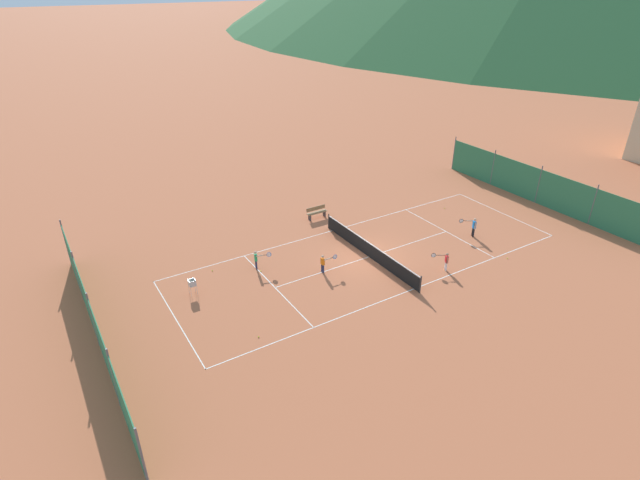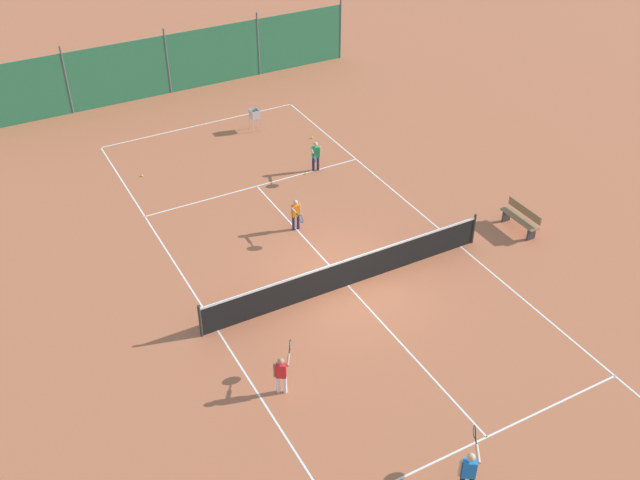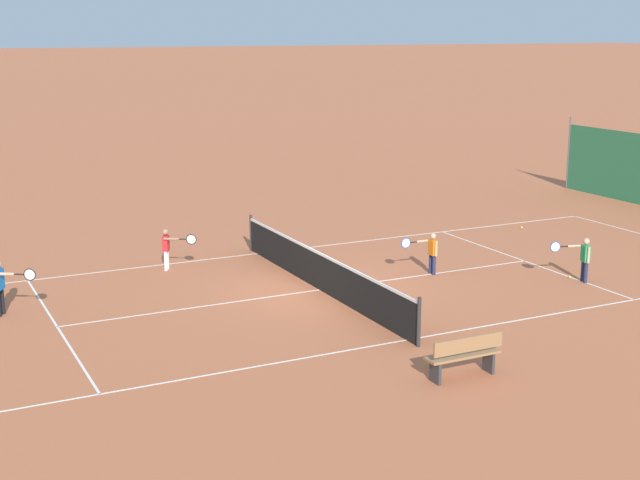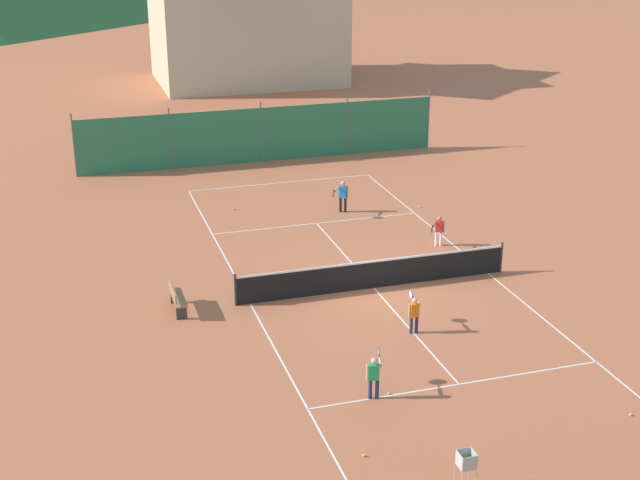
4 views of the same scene
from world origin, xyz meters
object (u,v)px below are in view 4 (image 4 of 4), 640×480
Objects in this scene: tennis_ball_by_net_left at (234,209)px; player_far_service at (414,312)px; tennis_ball_alley_left at (631,415)px; ball_hopper at (467,462)px; player_near_service at (342,194)px; tennis_net at (374,274)px; player_near_baseline at (439,229)px; tennis_ball_service_box at (420,207)px; tennis_ball_mid_court at (364,455)px; tennis_ball_by_net_right at (389,393)px; courtside_bench at (177,297)px; player_far_baseline at (374,374)px.

player_far_service is at bearing -77.22° from tennis_ball_by_net_left.
tennis_ball_alley_left is 5.34m from ball_hopper.
player_near_service is 19.63× the size of tennis_ball_alley_left.
ball_hopper is at bearing -99.58° from tennis_net.
player_near_baseline is 8.79m from tennis_ball_by_net_left.
player_near_service is 16.49m from tennis_ball_alley_left.
player_near_baseline is at bearing 60.14° from player_far_service.
tennis_ball_mid_court is at bearing -117.10° from tennis_ball_service_box.
tennis_ball_alley_left is at bearing -83.05° from player_near_service.
player_near_baseline reaches higher than tennis_ball_by_net_right.
player_far_service is 1.25× the size of ball_hopper.
player_near_service is 10.56m from courtside_bench.
tennis_net is 3.28m from player_far_service.
player_far_service is at bearing 57.43° from tennis_ball_mid_court.
tennis_net is 7.09× the size of player_near_service.
tennis_net is 139.09× the size of tennis_ball_service_box.
tennis_ball_alley_left is 5.92m from tennis_ball_by_net_right.
player_near_baseline is 11.84m from tennis_ball_alley_left.
tennis_ball_by_net_left is at bearing 87.75° from tennis_ball_mid_court.
player_near_service is (3.71, 13.70, 0.08)m from player_far_baseline.
courtside_bench reaches higher than tennis_ball_by_net_left.
ball_hopper reaches higher than courtside_bench.
tennis_ball_service_box is at bearing 85.68° from tennis_ball_alley_left.
player_near_service reaches higher than player_near_baseline.
player_far_baseline is 15.32m from tennis_ball_by_net_left.
player_far_baseline is 17.50× the size of tennis_ball_alley_left.
player_far_service is 0.74× the size of courtside_bench.
player_far_service is (0.02, -3.27, 0.15)m from tennis_net.
tennis_ball_service_box and tennis_ball_by_net_right have the same top height.
player_near_baseline is 10.66m from tennis_ball_by_net_right.
player_far_baseline is 4.09m from ball_hopper.
player_far_service reaches higher than tennis_ball_service_box.
player_near_service is (1.35, 10.63, 0.10)m from player_far_service.
tennis_ball_by_net_right is (0.83, -15.28, 0.00)m from tennis_ball_by_net_left.
ball_hopper is 11.50m from courtside_bench.
tennis_net reaches higher than tennis_ball_alley_left.
tennis_net is 8.27× the size of player_far_service.
ball_hopper reaches higher than tennis_ball_by_net_left.
player_near_baseline is 14.22m from ball_hopper.
tennis_net reaches higher than tennis_ball_service_box.
tennis_ball_service_box is at bearing 75.74° from player_near_baseline.
player_near_baseline is 1.26× the size of ball_hopper.
tennis_ball_by_net_right is at bearing 153.18° from tennis_ball_alley_left.
tennis_ball_by_net_right is 7.86m from courtside_bench.
ball_hopper is at bearing -87.04° from tennis_ball_by_net_left.
player_near_service is 14.09m from tennis_ball_by_net_right.
tennis_ball_by_net_left is 7.59m from tennis_ball_service_box.
player_near_baseline is at bearing -64.69° from player_near_service.
tennis_ball_alley_left is 1.00× the size of tennis_ball_by_net_right.
tennis_ball_by_net_left is 1.00× the size of tennis_ball_by_net_right.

